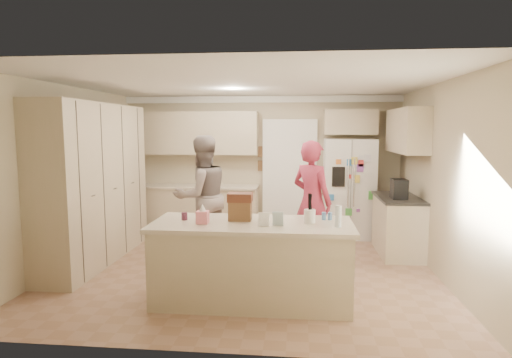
# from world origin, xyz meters

# --- Properties ---
(floor) EXTENTS (5.20, 4.60, 0.02)m
(floor) POSITION_xyz_m (0.00, 0.00, -0.01)
(floor) COLOR #9B7660
(floor) RESTS_ON ground
(ceiling) EXTENTS (5.20, 4.60, 0.02)m
(ceiling) POSITION_xyz_m (0.00, 0.00, 2.61)
(ceiling) COLOR white
(ceiling) RESTS_ON wall_back
(wall_back) EXTENTS (5.20, 0.02, 2.60)m
(wall_back) POSITION_xyz_m (0.00, 2.31, 1.30)
(wall_back) COLOR #BBAF90
(wall_back) RESTS_ON ground
(wall_front) EXTENTS (5.20, 0.02, 2.60)m
(wall_front) POSITION_xyz_m (0.00, -2.31, 1.30)
(wall_front) COLOR #BBAF90
(wall_front) RESTS_ON ground
(wall_left) EXTENTS (0.02, 4.60, 2.60)m
(wall_left) POSITION_xyz_m (-2.61, 0.00, 1.30)
(wall_left) COLOR #BBAF90
(wall_left) RESTS_ON ground
(wall_right) EXTENTS (0.02, 4.60, 2.60)m
(wall_right) POSITION_xyz_m (2.61, 0.00, 1.30)
(wall_right) COLOR #BBAF90
(wall_right) RESTS_ON ground
(crown_back) EXTENTS (5.20, 0.08, 0.12)m
(crown_back) POSITION_xyz_m (0.00, 2.26, 2.53)
(crown_back) COLOR white
(crown_back) RESTS_ON wall_back
(pantry_bank) EXTENTS (0.60, 2.60, 2.35)m
(pantry_bank) POSITION_xyz_m (-2.30, 0.20, 1.18)
(pantry_bank) COLOR #C4B498
(pantry_bank) RESTS_ON floor
(back_base_cab) EXTENTS (2.20, 0.60, 0.88)m
(back_base_cab) POSITION_xyz_m (-1.15, 2.00, 0.44)
(back_base_cab) COLOR #C4B498
(back_base_cab) RESTS_ON floor
(back_countertop) EXTENTS (2.24, 0.63, 0.04)m
(back_countertop) POSITION_xyz_m (-1.15, 1.99, 0.90)
(back_countertop) COLOR #BFB49D
(back_countertop) RESTS_ON back_base_cab
(back_upper_cab) EXTENTS (2.20, 0.35, 0.80)m
(back_upper_cab) POSITION_xyz_m (-1.15, 2.12, 1.90)
(back_upper_cab) COLOR #C4B498
(back_upper_cab) RESTS_ON wall_back
(doorway_opening) EXTENTS (0.90, 0.06, 2.10)m
(doorway_opening) POSITION_xyz_m (0.55, 2.28, 1.05)
(doorway_opening) COLOR black
(doorway_opening) RESTS_ON floor
(doorway_casing) EXTENTS (1.02, 0.03, 2.22)m
(doorway_casing) POSITION_xyz_m (0.55, 2.24, 1.05)
(doorway_casing) COLOR white
(doorway_casing) RESTS_ON floor
(wall_frame_upper) EXTENTS (0.15, 0.02, 0.20)m
(wall_frame_upper) POSITION_xyz_m (0.02, 2.27, 1.55)
(wall_frame_upper) COLOR brown
(wall_frame_upper) RESTS_ON wall_back
(wall_frame_lower) EXTENTS (0.15, 0.02, 0.20)m
(wall_frame_lower) POSITION_xyz_m (0.02, 2.27, 1.28)
(wall_frame_lower) COLOR brown
(wall_frame_lower) RESTS_ON wall_back
(refrigerator) EXTENTS (0.91, 0.71, 1.80)m
(refrigerator) POSITION_xyz_m (1.63, 2.03, 0.90)
(refrigerator) COLOR white
(refrigerator) RESTS_ON floor
(fridge_seam) EXTENTS (0.02, 0.02, 1.78)m
(fridge_seam) POSITION_xyz_m (1.63, 1.68, 0.90)
(fridge_seam) COLOR gray
(fridge_seam) RESTS_ON refrigerator
(fridge_dispenser) EXTENTS (0.22, 0.03, 0.35)m
(fridge_dispenser) POSITION_xyz_m (1.41, 1.67, 1.15)
(fridge_dispenser) COLOR black
(fridge_dispenser) RESTS_ON refrigerator
(fridge_handle_l) EXTENTS (0.02, 0.02, 0.85)m
(fridge_handle_l) POSITION_xyz_m (1.58, 1.66, 1.05)
(fridge_handle_l) COLOR silver
(fridge_handle_l) RESTS_ON refrigerator
(fridge_handle_r) EXTENTS (0.02, 0.02, 0.85)m
(fridge_handle_r) POSITION_xyz_m (1.68, 1.66, 1.05)
(fridge_handle_r) COLOR silver
(fridge_handle_r) RESTS_ON refrigerator
(over_fridge_cab) EXTENTS (0.95, 0.35, 0.45)m
(over_fridge_cab) POSITION_xyz_m (1.65, 2.12, 2.10)
(over_fridge_cab) COLOR #C4B498
(over_fridge_cab) RESTS_ON wall_back
(right_base_cab) EXTENTS (0.60, 1.20, 0.88)m
(right_base_cab) POSITION_xyz_m (2.30, 1.00, 0.44)
(right_base_cab) COLOR #C4B498
(right_base_cab) RESTS_ON floor
(right_countertop) EXTENTS (0.63, 1.24, 0.04)m
(right_countertop) POSITION_xyz_m (2.29, 1.00, 0.90)
(right_countertop) COLOR #2D2B28
(right_countertop) RESTS_ON right_base_cab
(right_upper_cab) EXTENTS (0.35, 1.50, 0.70)m
(right_upper_cab) POSITION_xyz_m (2.43, 1.20, 1.95)
(right_upper_cab) COLOR #C4B498
(right_upper_cab) RESTS_ON wall_right
(coffee_maker) EXTENTS (0.22, 0.28, 0.30)m
(coffee_maker) POSITION_xyz_m (2.25, 0.80, 1.07)
(coffee_maker) COLOR black
(coffee_maker) RESTS_ON right_countertop
(island_base) EXTENTS (2.20, 0.90, 0.88)m
(island_base) POSITION_xyz_m (0.20, -1.10, 0.44)
(island_base) COLOR #C4B498
(island_base) RESTS_ON floor
(island_top) EXTENTS (2.28, 0.96, 0.05)m
(island_top) POSITION_xyz_m (0.20, -1.10, 0.90)
(island_top) COLOR #BFB49D
(island_top) RESTS_ON island_base
(utensil_crock) EXTENTS (0.13, 0.13, 0.15)m
(utensil_crock) POSITION_xyz_m (0.85, -1.05, 1.00)
(utensil_crock) COLOR white
(utensil_crock) RESTS_ON island_top
(tissue_box) EXTENTS (0.13, 0.13, 0.14)m
(tissue_box) POSITION_xyz_m (-0.35, -1.20, 1.00)
(tissue_box) COLOR pink
(tissue_box) RESTS_ON island_top
(tissue_plume) EXTENTS (0.08, 0.08, 0.08)m
(tissue_plume) POSITION_xyz_m (-0.35, -1.20, 1.10)
(tissue_plume) COLOR white
(tissue_plume) RESTS_ON tissue_box
(dollhouse_body) EXTENTS (0.26, 0.18, 0.22)m
(dollhouse_body) POSITION_xyz_m (0.05, -1.00, 1.04)
(dollhouse_body) COLOR brown
(dollhouse_body) RESTS_ON island_top
(dollhouse_roof) EXTENTS (0.28, 0.20, 0.10)m
(dollhouse_roof) POSITION_xyz_m (0.05, -1.00, 1.20)
(dollhouse_roof) COLOR #592D1E
(dollhouse_roof) RESTS_ON dollhouse_body
(jam_jar) EXTENTS (0.07, 0.07, 0.09)m
(jam_jar) POSITION_xyz_m (-0.60, -1.05, 0.97)
(jam_jar) COLOR #59263F
(jam_jar) RESTS_ON island_top
(greeting_card_a) EXTENTS (0.12, 0.06, 0.16)m
(greeting_card_a) POSITION_xyz_m (0.35, -1.30, 1.01)
(greeting_card_a) COLOR white
(greeting_card_a) RESTS_ON island_top
(greeting_card_b) EXTENTS (0.12, 0.05, 0.16)m
(greeting_card_b) POSITION_xyz_m (0.50, -1.25, 1.01)
(greeting_card_b) COLOR silver
(greeting_card_b) RESTS_ON island_top
(water_bottle) EXTENTS (0.07, 0.07, 0.24)m
(water_bottle) POSITION_xyz_m (1.15, -1.25, 1.04)
(water_bottle) COLOR silver
(water_bottle) RESTS_ON island_top
(shaker_salt) EXTENTS (0.05, 0.05, 0.09)m
(shaker_salt) POSITION_xyz_m (1.02, -0.88, 0.97)
(shaker_salt) COLOR #4C79B3
(shaker_salt) RESTS_ON island_top
(shaker_pepper) EXTENTS (0.05, 0.05, 0.09)m
(shaker_pepper) POSITION_xyz_m (1.09, -0.88, 0.97)
(shaker_pepper) COLOR #4C79B3
(shaker_pepper) RESTS_ON island_top
(teen_boy) EXTENTS (1.16, 1.13, 1.88)m
(teen_boy) POSITION_xyz_m (-0.76, 0.58, 0.94)
(teen_boy) COLOR gray
(teen_boy) RESTS_ON floor
(teen_girl) EXTENTS (0.79, 0.75, 1.82)m
(teen_girl) POSITION_xyz_m (0.92, 0.48, 0.91)
(teen_girl) COLOR #AD3151
(teen_girl) RESTS_ON floor
(fridge_magnets) EXTENTS (0.76, 0.02, 1.44)m
(fridge_magnets) POSITION_xyz_m (1.63, 1.67, 0.90)
(fridge_magnets) COLOR tan
(fridge_magnets) RESTS_ON refrigerator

